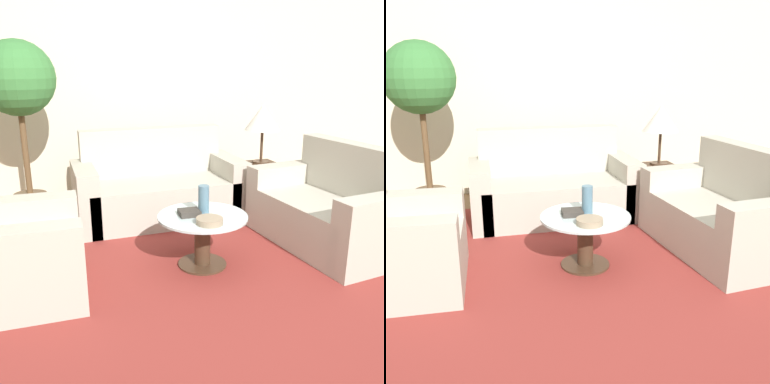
% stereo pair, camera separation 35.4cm
% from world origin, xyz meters
% --- Properties ---
extents(ground_plane, '(14.00, 14.00, 0.00)m').
position_xyz_m(ground_plane, '(0.00, 0.00, 0.00)').
color(ground_plane, brown).
extents(wall_back, '(10.00, 0.06, 2.60)m').
position_xyz_m(wall_back, '(0.00, 2.91, 1.30)').
color(wall_back, beige).
rests_on(wall_back, ground_plane).
extents(rug, '(3.61, 3.34, 0.01)m').
position_xyz_m(rug, '(-0.02, 0.59, 0.00)').
color(rug, maroon).
rests_on(rug, ground_plane).
extents(sofa_main, '(1.70, 0.80, 0.92)m').
position_xyz_m(sofa_main, '(-0.06, 1.84, 0.30)').
color(sofa_main, '#B2AD9E').
rests_on(sofa_main, ground_plane).
extents(armchair, '(0.77, 0.88, 0.88)m').
position_xyz_m(armchair, '(-1.39, 0.57, 0.30)').
color(armchair, '#B2AD9E').
rests_on(armchair, ground_plane).
extents(loveseat, '(0.89, 1.45, 0.90)m').
position_xyz_m(loveseat, '(1.22, 0.64, 0.30)').
color(loveseat, '#B2AD9E').
rests_on(loveseat, ground_plane).
extents(coffee_table, '(0.71, 0.71, 0.43)m').
position_xyz_m(coffee_table, '(-0.02, 0.59, 0.28)').
color(coffee_table, '#422D1E').
rests_on(coffee_table, ground_plane).
extents(side_table, '(0.36, 0.36, 0.54)m').
position_xyz_m(side_table, '(1.06, 1.66, 0.27)').
color(side_table, '#422D1E').
rests_on(side_table, ground_plane).
extents(table_lamp, '(0.38, 0.38, 0.63)m').
position_xyz_m(table_lamp, '(1.06, 1.66, 1.02)').
color(table_lamp, '#422D1E').
rests_on(table_lamp, side_table).
extents(potted_plant, '(0.71, 0.71, 1.80)m').
position_xyz_m(potted_plant, '(-1.32, 2.11, 1.33)').
color(potted_plant, brown).
rests_on(potted_plant, ground_plane).
extents(vase, '(0.09, 0.09, 0.23)m').
position_xyz_m(vase, '(0.00, 0.63, 0.54)').
color(vase, slate).
rests_on(vase, coffee_table).
extents(bowl, '(0.20, 0.20, 0.05)m').
position_xyz_m(bowl, '(-0.04, 0.40, 0.45)').
color(bowl, gray).
rests_on(bowl, coffee_table).
extents(book_stack, '(0.17, 0.16, 0.04)m').
position_xyz_m(book_stack, '(-0.12, 0.63, 0.45)').
color(book_stack, '#38332D').
rests_on(book_stack, coffee_table).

